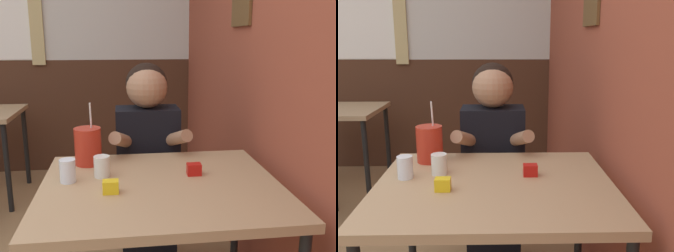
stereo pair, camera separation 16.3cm
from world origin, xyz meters
TOP-DOWN VIEW (x-y plane):
  - brick_wall_right at (1.51, 1.38)m, footprint 0.08×4.75m
  - back_wall at (-0.01, 2.78)m, footprint 5.97×0.09m
  - main_table at (0.95, 0.44)m, footprint 0.96×0.81m
  - person_seated at (0.94, 1.01)m, footprint 0.42×0.42m
  - cocktail_pitcher at (0.64, 0.72)m, footprint 0.12×0.12m
  - glass_near_pitcher at (0.57, 0.50)m, footprint 0.06×0.06m
  - glass_center at (0.71, 0.54)m, footprint 0.07×0.07m
  - condiment_ketchup at (1.10, 0.51)m, footprint 0.06×0.04m
  - condiment_mustard at (0.75, 0.36)m, footprint 0.06×0.04m

SIDE VIEW (x-z plane):
  - person_seated at x=0.94m, z-range 0.05..1.23m
  - main_table at x=0.95m, z-range 0.30..1.03m
  - condiment_ketchup at x=1.10m, z-range 0.73..0.78m
  - condiment_mustard at x=0.75m, z-range 0.73..0.78m
  - glass_center at x=0.71m, z-range 0.73..0.82m
  - glass_near_pitcher at x=0.57m, z-range 0.73..0.83m
  - cocktail_pitcher at x=0.64m, z-range 0.68..0.97m
  - brick_wall_right at x=1.51m, z-range 0.00..2.70m
  - back_wall at x=-0.01m, z-range 0.01..2.71m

